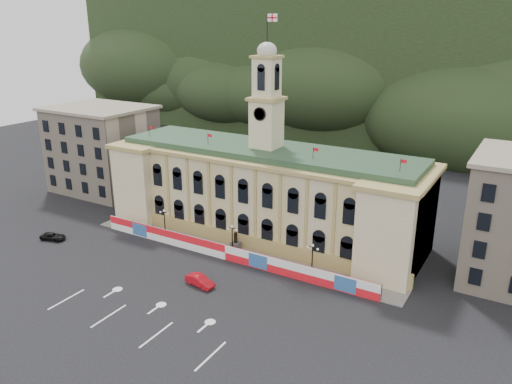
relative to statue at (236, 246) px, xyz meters
The scene contains 13 objects.
ground 18.04m from the statue, 90.00° to the right, with size 260.00×260.00×0.00m, color black.
lane_markings 23.03m from the statue, 90.00° to the right, with size 26.00×10.00×0.02m, color white, non-canonical shape.
hill_ridge 105.59m from the statue, 89.98° to the left, with size 230.00×80.00×64.00m.
city_hall 11.71m from the statue, 90.00° to the left, with size 56.20×17.60×37.10m.
side_building_left 45.63m from the statue, 163.26° to the left, with size 21.00×17.00×18.60m.
hoarding_fence 2.93m from the statue, 88.90° to the right, with size 50.00×0.44×2.50m.
pavement 1.13m from the statue, 90.00° to the right, with size 56.00×5.50×0.16m, color slate.
statue is the anchor object (origin of this frame).
lamp_left 14.16m from the statue, behind, with size 1.96×0.44×5.15m.
lamp_center 2.14m from the statue, 90.00° to the right, with size 1.96×0.44×5.15m.
lamp_right 14.16m from the statue, ahead, with size 1.96×0.44×5.15m.
red_sedan 11.83m from the statue, 83.13° to the right, with size 4.83×2.32×1.53m, color #B60D17.
black_suv 32.23m from the statue, 158.59° to the right, with size 4.78×3.16×1.22m, color black.
Camera 1 is at (40.36, -44.18, 35.67)m, focal length 35.00 mm.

